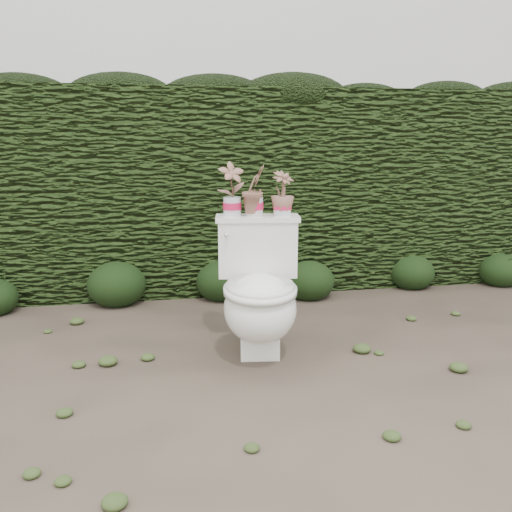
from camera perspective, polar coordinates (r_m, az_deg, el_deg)
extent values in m
plane|color=brown|center=(3.25, -2.24, -9.92)|extent=(60.00, 60.00, 0.00)
cube|color=#293F15|center=(4.62, -5.11, 7.00)|extent=(8.00, 1.00, 1.60)
cube|color=silver|center=(9.07, -3.95, 17.31)|extent=(8.00, 3.50, 4.00)
cube|color=white|center=(3.20, 0.34, -8.34)|extent=(0.26, 0.33, 0.20)
ellipsoid|color=white|center=(3.04, 0.43, -5.50)|extent=(0.48, 0.56, 0.39)
cube|color=white|center=(3.28, 0.16, 0.81)|extent=(0.49, 0.23, 0.34)
cube|color=white|center=(3.25, 0.16, 4.01)|extent=(0.52, 0.26, 0.03)
cylinder|color=silver|center=(3.17, -3.11, 2.29)|extent=(0.03, 0.06, 0.02)
sphere|color=silver|center=(3.14, -3.12, 2.19)|extent=(0.03, 0.03, 0.03)
imported|color=#206828|center=(3.23, -2.54, 6.94)|extent=(0.18, 0.14, 0.30)
imported|color=#206828|center=(3.23, -0.19, 6.81)|extent=(0.20, 0.20, 0.29)
imported|color=#206828|center=(3.24, 2.80, 6.48)|extent=(0.19, 0.19, 0.25)
ellipsoid|color=black|center=(4.21, -14.47, -2.54)|extent=(0.44, 0.44, 0.35)
ellipsoid|color=black|center=(4.22, -3.55, -2.26)|extent=(0.41, 0.41, 0.33)
ellipsoid|color=black|center=(4.26, 5.60, -2.25)|extent=(0.40, 0.40, 0.32)
ellipsoid|color=black|center=(4.72, 16.05, -1.33)|extent=(0.38, 0.38, 0.30)
ellipsoid|color=black|center=(5.06, 24.36, -1.11)|extent=(0.36, 0.36, 0.29)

